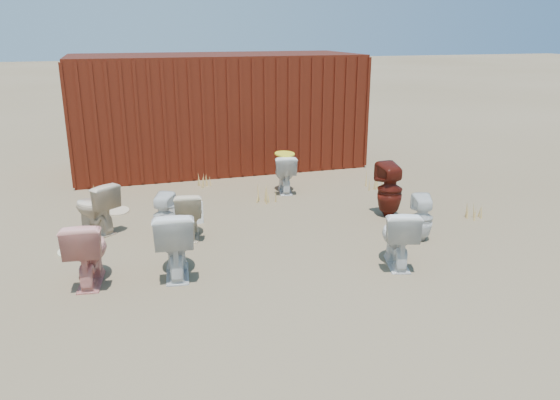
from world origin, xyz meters
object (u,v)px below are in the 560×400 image
object	(u,v)px
toilet_front_c	(398,237)
toilet_back_e	(422,218)
loose_tank	(186,213)
toilet_back_beige_left	(95,207)
toilet_front_maroon	(390,190)
toilet_back_beige_right	(190,214)
toilet_front_a	(175,242)
toilet_back_yellowlid	(285,173)
shipping_container	(217,111)
toilet_back_a	(164,216)
toilet_front_pink	(87,251)

from	to	relation	value
toilet_front_c	toilet_back_e	size ratio (longest dim) A/B	1.14
loose_tank	toilet_back_beige_left	bearing A→B (deg)	166.62
toilet_front_maroon	toilet_back_beige_right	distance (m)	3.21
toilet_front_a	toilet_back_yellowlid	xyz separation A→B (m)	(2.37, 3.02, -0.07)
shipping_container	toilet_back_yellowlid	xyz separation A→B (m)	(0.76, -2.46, -0.84)
toilet_back_e	toilet_back_beige_left	bearing A→B (deg)	-6.72
toilet_front_c	loose_tank	xyz separation A→B (m)	(-2.38, 2.34, -0.21)
shipping_container	toilet_front_c	world-z (taller)	shipping_container
toilet_back_a	toilet_back_e	world-z (taller)	toilet_back_e
toilet_front_pink	toilet_back_beige_left	bearing A→B (deg)	-84.42
toilet_front_pink	toilet_back_beige_right	xyz separation A→B (m)	(1.37, 1.16, -0.06)
toilet_back_beige_right	shipping_container	bearing A→B (deg)	-95.85
toilet_back_a	toilet_back_beige_right	size ratio (longest dim) A/B	0.96
toilet_back_a	toilet_back_beige_left	bearing A→B (deg)	0.08
toilet_front_pink	toilet_front_c	size ratio (longest dim) A/B	1.05
toilet_back_a	toilet_back_yellowlid	distance (m)	2.93
toilet_back_a	toilet_back_beige_right	distance (m)	0.37
toilet_back_a	toilet_front_pink	bearing A→B (deg)	80.28
toilet_front_pink	toilet_back_yellowlid	xyz separation A→B (m)	(3.39, 2.94, -0.05)
shipping_container	toilet_front_a	distance (m)	5.76
toilet_front_pink	loose_tank	size ratio (longest dim) A/B	1.61
toilet_front_c	toilet_back_beige_right	xyz separation A→B (m)	(-2.39, 1.79, -0.04)
toilet_front_c	toilet_back_beige_right	bearing A→B (deg)	-19.15
shipping_container	toilet_front_maroon	xyz separation A→B (m)	(1.95, -4.27, -0.76)
shipping_container	toilet_front_maroon	distance (m)	4.76
toilet_back_a	toilet_back_beige_right	world-z (taller)	toilet_back_beige_right
toilet_front_pink	toilet_back_beige_left	distance (m)	1.77
shipping_container	toilet_back_beige_left	world-z (taller)	shipping_container
toilet_front_pink	toilet_back_a	size ratio (longest dim) A/B	1.21
toilet_front_c	toilet_back_beige_left	xyz separation A→B (m)	(-3.70, 2.39, -0.00)
toilet_front_c	toilet_back_a	bearing A→B (deg)	-16.35
loose_tank	toilet_back_yellowlid	bearing A→B (deg)	20.21
toilet_back_beige_left	toilet_back_beige_right	bearing A→B (deg)	118.48
toilet_front_pink	toilet_back_e	distance (m)	4.52
toilet_back_a	loose_tank	distance (m)	0.64
loose_tank	toilet_front_pink	bearing A→B (deg)	-140.08
toilet_front_c	toilet_back_yellowlid	world-z (taller)	toilet_front_c
toilet_front_pink	toilet_back_beige_left	world-z (taller)	toilet_front_pink
toilet_front_pink	toilet_back_e	size ratio (longest dim) A/B	1.20
toilet_front_c	toilet_back_beige_right	distance (m)	2.99
toilet_back_e	toilet_back_beige_right	bearing A→B (deg)	-5.14
toilet_front_maroon	toilet_back_yellowlid	xyz separation A→B (m)	(-1.19, 1.82, -0.09)
toilet_front_pink	toilet_back_yellowlid	distance (m)	4.49
toilet_front_pink	toilet_back_beige_right	world-z (taller)	toilet_front_pink
toilet_back_beige_left	loose_tank	size ratio (longest dim) A/B	1.53
toilet_front_maroon	toilet_back_yellowlid	distance (m)	2.17
toilet_back_beige_right	toilet_front_maroon	bearing A→B (deg)	-169.87
toilet_front_c	toilet_back_a	distance (m)	3.32
toilet_back_yellowlid	toilet_back_a	bearing A→B (deg)	47.24
toilet_front_a	toilet_back_a	size ratio (longest dim) A/B	1.29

